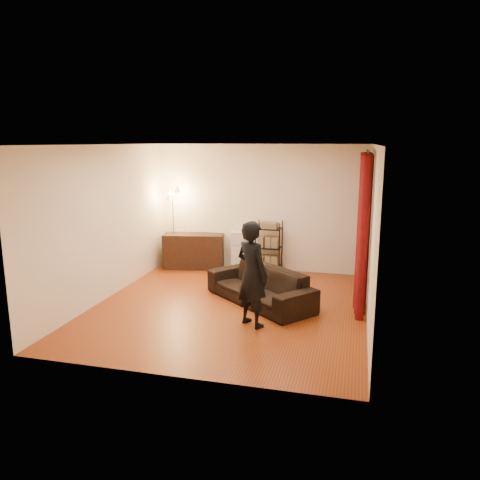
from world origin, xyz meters
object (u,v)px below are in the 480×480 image
(floor_lamp, at_px, (173,228))
(wire_shelf, at_px, (269,247))
(media_cabinet, at_px, (194,251))
(sofa, at_px, (260,286))
(person, at_px, (252,274))
(storage_boxes, at_px, (239,251))

(floor_lamp, bearing_deg, wire_shelf, 2.54)
(media_cabinet, bearing_deg, sofa, -55.69)
(sofa, height_order, person, person)
(media_cabinet, bearing_deg, storage_boxes, -5.74)
(media_cabinet, xyz_separation_m, floor_lamp, (-0.42, -0.11, 0.51))
(sofa, relative_size, person, 1.30)
(media_cabinet, xyz_separation_m, wire_shelf, (1.69, -0.01, 0.18))
(sofa, height_order, floor_lamp, floor_lamp)
(person, distance_m, storage_boxes, 3.18)
(storage_boxes, bearing_deg, wire_shelf, -8.41)
(wire_shelf, bearing_deg, sofa, -86.20)
(person, height_order, storage_boxes, person)
(person, height_order, media_cabinet, person)
(wire_shelf, xyz_separation_m, floor_lamp, (-2.11, -0.09, 0.33))
(sofa, distance_m, storage_boxes, 2.18)
(storage_boxes, distance_m, wire_shelf, 0.70)
(wire_shelf, bearing_deg, floor_lamp, -179.92)
(media_cabinet, height_order, wire_shelf, wire_shelf)
(storage_boxes, bearing_deg, floor_lamp, -172.31)
(storage_boxes, xyz_separation_m, wire_shelf, (0.68, -0.10, 0.13))
(person, height_order, floor_lamp, floor_lamp)
(sofa, relative_size, storage_boxes, 2.46)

